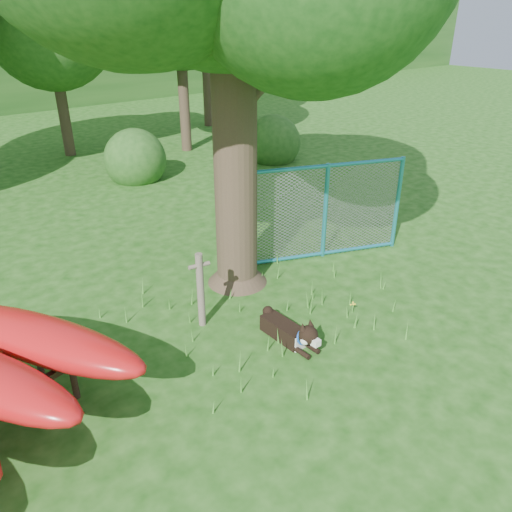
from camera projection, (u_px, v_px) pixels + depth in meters
ground at (296, 346)px, 7.51m from camera, size 80.00×80.00×0.00m
wooden_post at (201, 288)px, 7.74m from camera, size 0.35×0.13×1.26m
husky_dog at (292, 332)px, 7.51m from camera, size 0.31×1.25×0.56m
fence_section at (325, 211)px, 9.84m from camera, size 3.12×1.33×3.24m
wildflower_clump at (353, 305)px, 8.27m from camera, size 0.09×0.08×0.20m
bg_tree_c at (49, 25)px, 15.55m from camera, size 4.00×4.00×6.12m
shrub_right at (273, 160)px, 16.74m from camera, size 1.80×1.80×1.80m
shrub_mid at (137, 179)px, 14.88m from camera, size 1.80×1.80×1.80m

